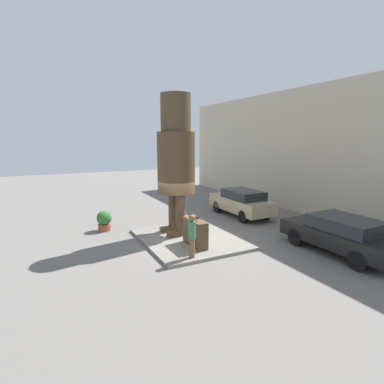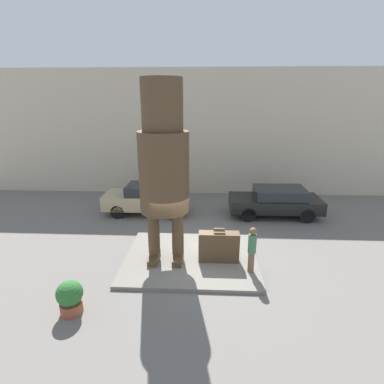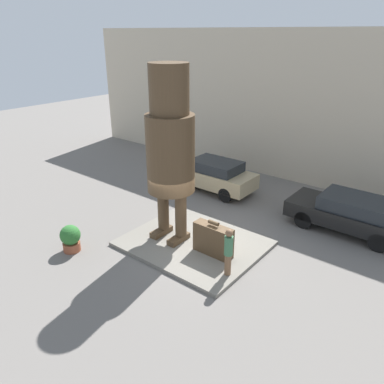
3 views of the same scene
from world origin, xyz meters
The scene contains 9 objects.
ground_plane centered at (0.00, 0.00, 0.00)m, with size 60.00×60.00×0.00m, color slate.
pedestal centered at (0.00, 0.00, 0.06)m, with size 4.73×3.87×0.12m.
building_backdrop centered at (0.00, 8.36, 3.64)m, with size 28.00×0.60×7.27m.
statue_figure centered at (-0.86, -0.18, 3.69)m, with size 1.65×1.65×6.10m.
giant_suitcase centered at (0.99, -0.20, 0.66)m, with size 1.41×0.43×1.25m.
tourist centered at (2.03, -0.87, 0.99)m, with size 0.27×0.27×1.58m.
parked_car_tan centered at (-2.43, 4.55, 0.81)m, with size 4.18×1.73×1.51m.
parked_car_black centered at (3.97, 4.51, 0.78)m, with size 4.42×1.87×1.44m.
planter_pot centered at (-3.10, -2.97, 0.51)m, with size 0.71×0.71×0.97m.
Camera 2 is at (0.52, -9.64, 5.61)m, focal length 28.00 mm.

